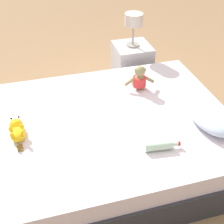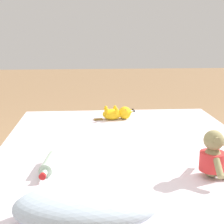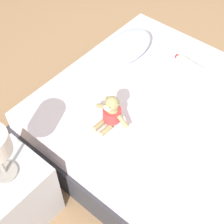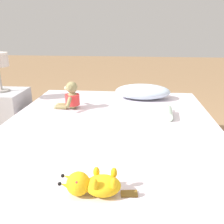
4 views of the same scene
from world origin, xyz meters
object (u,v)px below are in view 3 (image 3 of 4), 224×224
at_px(pillow, 126,47).
at_px(plush_monkey, 111,113).
at_px(nightstand, 16,193).
at_px(glass_bottle, 191,65).
at_px(bed, 185,138).

bearing_deg(pillow, plush_monkey, -149.63).
height_order(pillow, plush_monkey, plush_monkey).
xyz_separation_m(pillow, nightstand, (-1.33, -0.18, -0.24)).
bearing_deg(glass_bottle, nightstand, 168.33).
relative_size(bed, pillow, 3.92).
bearing_deg(bed, glass_bottle, 31.22).
bearing_deg(plush_monkey, glass_bottle, -9.48).
bearing_deg(nightstand, glass_bottle, -11.67).
height_order(glass_bottle, nightstand, nightstand).
bearing_deg(glass_bottle, plush_monkey, 170.52).
bearing_deg(plush_monkey, pillow, 30.37).
bearing_deg(plush_monkey, nightstand, 165.92).
height_order(bed, pillow, pillow).
bearing_deg(plush_monkey, bed, -47.52).
distance_m(plush_monkey, nightstand, 0.78).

